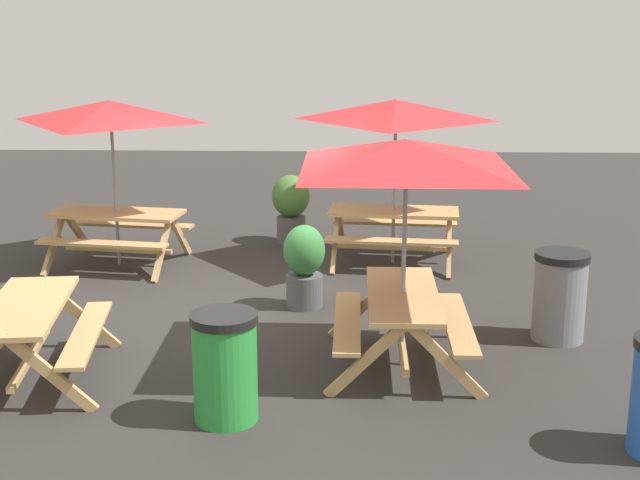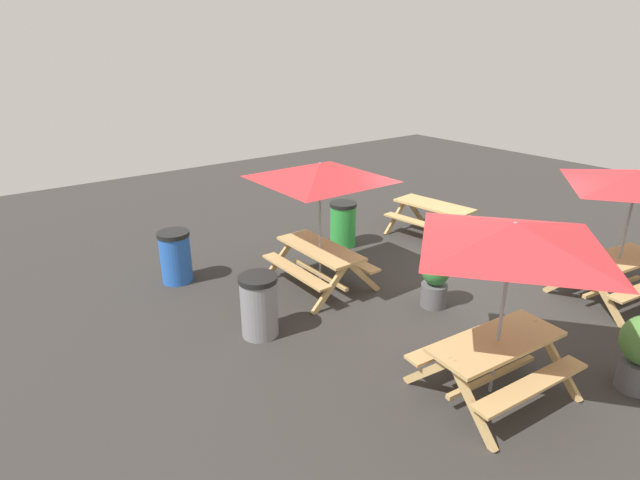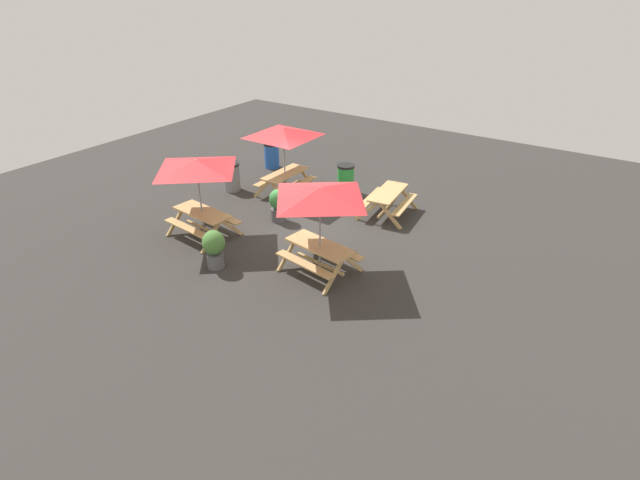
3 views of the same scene
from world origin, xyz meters
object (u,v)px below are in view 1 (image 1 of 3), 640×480
at_px(potted_plant_0, 304,264).
at_px(potted_plant_1, 291,205).
at_px(picnic_table_2, 111,123).
at_px(picnic_table_0, 27,324).
at_px(trash_bin_gray, 560,296).
at_px(picnic_table_3, 396,122).
at_px(picnic_table_1, 406,171).
at_px(trash_bin_green, 225,367).

bearing_deg(potted_plant_0, potted_plant_1, 6.56).
bearing_deg(picnic_table_2, potted_plant_1, -141.93).
height_order(potted_plant_0, potted_plant_1, potted_plant_1).
height_order(picnic_table_0, trash_bin_gray, trash_bin_gray).
xyz_separation_m(picnic_table_3, potted_plant_1, (1.09, 1.51, -1.41)).
xyz_separation_m(picnic_table_1, potted_plant_1, (4.82, 1.42, -1.41)).
height_order(picnic_table_1, potted_plant_0, picnic_table_1).
bearing_deg(picnic_table_2, picnic_table_0, 100.25).
relative_size(trash_bin_gray, potted_plant_1, 0.94).
height_order(picnic_table_3, trash_bin_gray, picnic_table_3).
relative_size(picnic_table_3, trash_bin_green, 2.38).
distance_m(picnic_table_1, potted_plant_1, 5.22).
distance_m(trash_bin_green, potted_plant_0, 3.11).
xyz_separation_m(picnic_table_2, picnic_table_3, (0.24, -3.85, 0.00)).
bearing_deg(picnic_table_1, picnic_table_0, 97.81).
distance_m(picnic_table_0, potted_plant_0, 3.40).
distance_m(picnic_table_3, trash_bin_green, 5.50).
xyz_separation_m(picnic_table_0, trash_bin_green, (-0.82, -2.02, -0.07)).
bearing_deg(picnic_table_3, picnic_table_2, 9.27).
relative_size(picnic_table_2, potted_plant_0, 2.31).
xyz_separation_m(picnic_table_0, potted_plant_0, (2.24, -2.56, -0.03)).
relative_size(picnic_table_2, picnic_table_3, 1.00).
relative_size(picnic_table_2, potted_plant_1, 2.24).
bearing_deg(picnic_table_2, trash_bin_gray, 162.06).
distance_m(trash_bin_green, trash_bin_gray, 3.93).
bearing_deg(picnic_table_2, picnic_table_1, 145.53).
bearing_deg(picnic_table_3, trash_bin_green, 76.92).
bearing_deg(picnic_table_0, potted_plant_1, -29.48).
relative_size(trash_bin_green, trash_bin_gray, 1.00).
xyz_separation_m(trash_bin_gray, potted_plant_0, (1.01, 2.81, 0.04)).
xyz_separation_m(picnic_table_0, picnic_table_3, (4.20, -3.72, 1.43)).
distance_m(picnic_table_3, trash_bin_gray, 3.71).
bearing_deg(potted_plant_1, picnic_table_3, -125.78).
xyz_separation_m(picnic_table_3, trash_bin_green, (-5.01, 1.70, -1.49)).
bearing_deg(trash_bin_gray, picnic_table_1, 113.79).
height_order(picnic_table_3, potted_plant_1, picnic_table_3).
relative_size(picnic_table_1, trash_bin_green, 2.89).
relative_size(picnic_table_0, potted_plant_1, 1.87).
bearing_deg(picnic_table_0, picnic_table_2, -4.95).
bearing_deg(potted_plant_1, picnic_table_0, 157.30).
relative_size(picnic_table_0, picnic_table_3, 0.83).
height_order(picnic_table_0, picnic_table_1, picnic_table_1).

